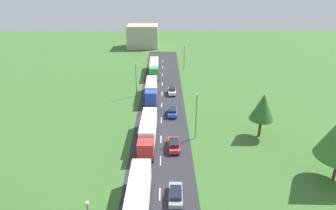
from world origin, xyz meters
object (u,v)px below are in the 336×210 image
object	(u,v)px
lamppost_fourth	(184,55)
truck_lead	(137,207)
car_third	(174,144)
distant_building	(143,36)
truck_fourth	(154,67)
truck_second	(148,131)
car_second	(176,194)
truck_third	(151,89)
car_fourth	(172,112)
car_fifth	(172,91)
lamppost_third	(136,78)
lamppost_second	(196,114)
tree_oak	(263,107)

from	to	relation	value
lamppost_fourth	truck_lead	bearing A→B (deg)	-98.49
car_third	distant_building	world-z (taller)	distant_building
truck_fourth	distant_building	xyz separation A→B (m)	(-5.58, 35.83, 2.24)
truck_second	car_second	world-z (taller)	truck_second
truck_third	car_fourth	size ratio (longest dim) A/B	2.78
car_fifth	lamppost_fourth	world-z (taller)	lamppost_fourth
lamppost_third	car_third	bearing A→B (deg)	-70.79
truck_fourth	car_third	xyz separation A→B (m)	(4.56, -40.13, -1.25)
truck_fourth	car_fourth	world-z (taller)	truck_fourth
truck_lead	car_third	size ratio (longest dim) A/B	3.22
lamppost_second	tree_oak	bearing A→B (deg)	4.12
car_third	lamppost_second	bearing A→B (deg)	40.71
truck_fourth	car_fifth	bearing A→B (deg)	-73.21
car_third	car_second	bearing A→B (deg)	-90.62
truck_lead	tree_oak	world-z (taller)	tree_oak
truck_second	lamppost_fourth	size ratio (longest dim) A/B	1.67
car_third	lamppost_third	bearing A→B (deg)	109.21
truck_second	distant_building	distance (m)	73.93
truck_lead	lamppost_third	distance (m)	39.06
truck_fourth	car_fifth	distance (m)	16.57
car_fourth	car_fifth	xyz separation A→B (m)	(0.16, 11.65, 0.03)
truck_third	truck_lead	bearing A→B (deg)	-90.12
truck_fourth	tree_oak	xyz separation A→B (m)	(19.80, -36.03, 3.52)
lamppost_fourth	lamppost_third	bearing A→B (deg)	-119.96
lamppost_third	lamppost_fourth	size ratio (longest dim) A/B	1.06
truck_fourth	car_fourth	xyz separation A→B (m)	(4.62, -27.48, -1.24)
truck_lead	car_fifth	size ratio (longest dim) A/B	3.71
truck_third	car_second	size ratio (longest dim) A/B	2.65
car_second	truck_fourth	bearing A→B (deg)	94.87
truck_third	car_second	world-z (taller)	truck_third
lamppost_second	lamppost_third	xyz separation A→B (m)	(-11.93, 20.03, -0.24)
truck_fourth	distant_building	bearing A→B (deg)	98.85
car_fourth	lamppost_second	size ratio (longest dim) A/B	0.50
car_second	car_third	distance (m)	11.85
truck_fourth	car_fifth	world-z (taller)	truck_fourth
truck_fourth	lamppost_second	world-z (taller)	lamppost_second
lamppost_second	distant_building	size ratio (longest dim) A/B	0.71
car_second	lamppost_fourth	distance (m)	57.15
car_fourth	lamppost_fourth	bearing A→B (deg)	82.37
car_second	distant_building	world-z (taller)	distant_building
truck_second	lamppost_second	xyz separation A→B (m)	(8.12, 0.99, 2.56)
truck_fourth	lamppost_third	distance (m)	17.37
car_fourth	lamppost_second	bearing A→B (deg)	-68.22
truck_lead	lamppost_second	xyz separation A→B (m)	(8.44, 18.80, 2.52)
truck_second	lamppost_second	world-z (taller)	lamppost_second
truck_third	tree_oak	distance (m)	26.89
car_second	car_fifth	distance (m)	36.15
truck_third	lamppost_second	xyz separation A→B (m)	(8.37, -18.68, 2.59)
truck_lead	tree_oak	xyz separation A→B (m)	(19.88, 19.63, 3.38)
lamppost_fourth	tree_oak	distance (m)	42.36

